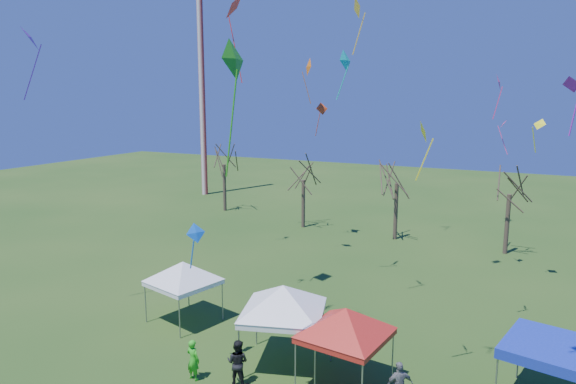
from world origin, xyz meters
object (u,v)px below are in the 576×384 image
at_px(tree_0, 224,148).
at_px(tree_1, 304,163).
at_px(tent_white_mid, 283,291).
at_px(radio_mast, 202,88).
at_px(person_green, 193,360).
at_px(person_dark, 238,362).
at_px(tent_red, 346,313).
at_px(tent_white_west, 183,266).
at_px(tree_2, 398,163).
at_px(tree_3, 511,173).
at_px(tent_blue, 554,350).

xyz_separation_m(tree_0, tree_1, (10.08, -2.73, -0.70)).
bearing_deg(tree_1, tent_white_mid, -67.60).
relative_size(radio_mast, tree_1, 3.31).
bearing_deg(person_green, tree_1, -66.57).
xyz_separation_m(tree_0, person_dark, (18.35, -27.29, -5.54)).
bearing_deg(tent_red, tree_0, 131.12).
bearing_deg(tent_white_west, tree_2, 74.19).
relative_size(tent_red, person_dark, 2.27).
distance_m(radio_mast, tent_white_west, 37.21).
distance_m(tree_1, tent_red, 25.95).
xyz_separation_m(radio_mast, tent_red, (29.41, -32.11, -9.41)).
bearing_deg(tent_white_mid, tree_1, 112.40).
bearing_deg(tree_2, tree_3, -2.27).
height_order(tree_3, person_dark, tree_3).
xyz_separation_m(tree_1, person_dark, (8.27, -24.56, -4.84)).
xyz_separation_m(tree_3, tent_white_mid, (-7.60, -21.71, -2.72)).
bearing_deg(tree_1, tree_0, 164.82).
relative_size(tree_2, tent_red, 1.90).
distance_m(tree_2, tent_red, 23.03).
relative_size(tree_0, tree_1, 1.12).
height_order(tree_1, tent_red, tree_1).
bearing_deg(person_dark, tent_white_west, -41.37).
bearing_deg(tree_3, tent_blue, -82.28).
xyz_separation_m(tree_3, person_green, (-10.36, -24.44, -5.21)).
bearing_deg(tree_1, radio_mast, 151.52).
height_order(tree_0, tent_red, tree_0).
bearing_deg(tent_white_mid, tree_0, 127.59).
bearing_deg(tree_0, tree_3, -7.08).
relative_size(tree_0, tent_white_mid, 1.86).
height_order(tent_blue, person_green, tent_blue).
bearing_deg(tree_3, tent_red, -101.79).
xyz_separation_m(tree_3, tent_red, (-4.62, -22.16, -2.99)).
bearing_deg(person_green, tent_red, -149.29).
bearing_deg(tent_red, person_green, -158.31).
xyz_separation_m(tent_white_mid, tent_red, (2.98, -0.45, -0.27)).
relative_size(tree_2, tent_white_west, 2.01).
bearing_deg(person_green, radio_mast, -46.44).
height_order(tree_2, tent_white_west, tree_2).
xyz_separation_m(tent_white_west, tent_blue, (16.92, -0.24, -0.62)).
bearing_deg(tree_2, tent_white_mid, -87.93).
xyz_separation_m(tree_1, tent_blue, (19.55, -20.89, -3.42)).
bearing_deg(tree_3, tent_white_mid, -109.30).
xyz_separation_m(tree_2, person_dark, (-0.13, -24.29, -5.34)).
distance_m(tree_1, tree_3, 16.81).
bearing_deg(tent_blue, tent_red, -165.73).
bearing_deg(radio_mast, tent_blue, -39.42).
bearing_deg(tree_1, person_green, -75.59).
distance_m(tent_white_west, tent_white_mid, 6.78).
distance_m(tent_red, person_green, 6.56).
xyz_separation_m(tree_2, tent_blue, (11.15, -20.62, -3.92)).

